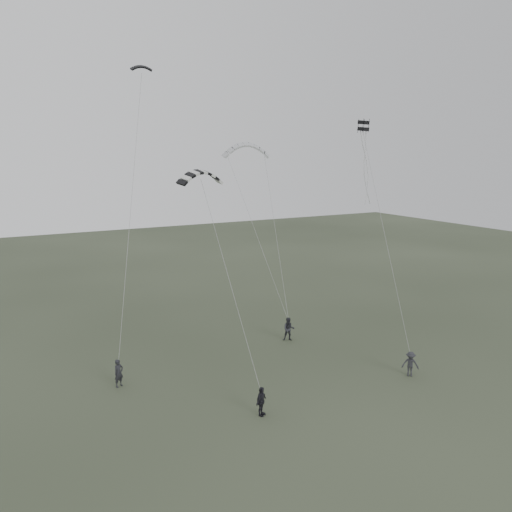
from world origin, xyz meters
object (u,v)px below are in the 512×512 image
kite_pale_large (246,145)px  kite_striped (201,172)px  flyer_center (261,401)px  kite_dark_small (141,67)px  flyer_far (410,364)px  flyer_right (289,329)px  flyer_left (119,373)px  kite_box (363,126)px

kite_pale_large → kite_striped: kite_pale_large is taller
flyer_center → kite_dark_small: bearing=66.9°
flyer_center → flyer_far: bearing=-33.8°
kite_pale_large → kite_dark_small: bearing=-130.1°
flyer_right → kite_dark_small: size_ratio=1.29×
flyer_center → kite_dark_small: 22.29m
flyer_far → kite_pale_large: 23.66m
flyer_center → flyer_left: bearing=97.0°
kite_pale_large → flyer_left: bearing=-122.0°
flyer_far → kite_dark_small: size_ratio=1.17×
kite_box → kite_striped: bearing=163.4°
flyer_center → kite_pale_large: kite_pale_large is taller
flyer_right → kite_pale_large: (1.85, 10.38, 13.64)m
flyer_far → kite_pale_large: kite_pale_large is taller
kite_striped → kite_box: bearing=-11.9°
flyer_center → kite_box: kite_box is taller
flyer_right → flyer_left: bearing=-142.8°
flyer_left → kite_dark_small: (3.72, 5.35, 18.38)m
flyer_left → kite_striped: (5.32, -0.49, 11.77)m
kite_pale_large → kite_box: 12.89m
flyer_left → flyer_right: (12.96, 1.61, 0.03)m
kite_pale_large → flyer_far: bearing=-66.5°
flyer_far → kite_pale_large: (-1.53, 19.21, 13.73)m
flyer_right → kite_striped: 14.16m
flyer_right → flyer_far: (3.39, -8.84, -0.08)m
flyer_left → kite_box: 22.83m
flyer_left → kite_dark_small: kite_dark_small is taller
flyer_right → kite_dark_small: 20.88m
kite_striped → kite_box: (12.11, -0.10, 2.96)m
flyer_left → kite_dark_small: bearing=30.0°
kite_dark_small → kite_box: bearing=-15.8°
flyer_far → flyer_left: bearing=-162.1°
flyer_right → flyer_center: (-7.15, -8.63, -0.08)m
kite_box → flyer_center: bearing=-167.2°
flyer_far → kite_striped: 17.51m
flyer_left → kite_box: bearing=-27.1°
kite_dark_small → flyer_far: bearing=-37.3°
flyer_center → flyer_far: size_ratio=1.00×
flyer_left → kite_pale_large: bearing=13.9°
kite_pale_large → kite_box: bearing=-59.3°
kite_striped → flyer_left: bearing=163.3°
flyer_far → flyer_center: bearing=-139.4°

